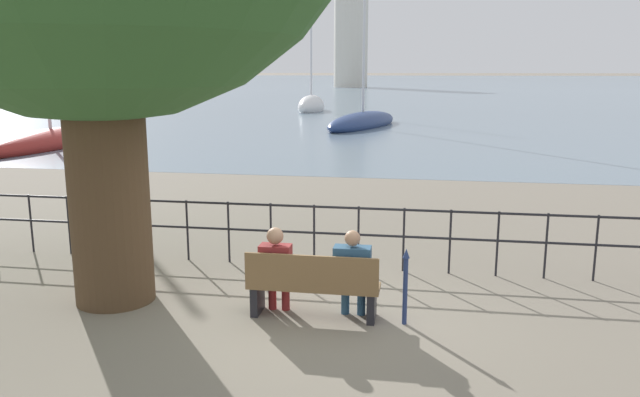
# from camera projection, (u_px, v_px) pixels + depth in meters

# --- Properties ---
(ground_plane) EXTENTS (1000.00, 1000.00, 0.00)m
(ground_plane) POSITION_uv_depth(u_px,v_px,m) (314.00, 316.00, 8.30)
(ground_plane) COLOR gray
(harbor_water) EXTENTS (600.00, 300.00, 0.01)m
(harbor_water) POSITION_uv_depth(u_px,v_px,m) (421.00, 81.00, 163.55)
(harbor_water) COLOR slate
(harbor_water) RESTS_ON ground_plane
(park_bench) EXTENTS (1.74, 0.45, 0.90)m
(park_bench) POSITION_uv_depth(u_px,v_px,m) (313.00, 287.00, 8.15)
(park_bench) COLOR brown
(park_bench) RESTS_ON ground_plane
(seated_person_left) EXTENTS (0.41, 0.35, 1.20)m
(seated_person_left) POSITION_uv_depth(u_px,v_px,m) (276.00, 266.00, 8.26)
(seated_person_left) COLOR maroon
(seated_person_left) RESTS_ON ground_plane
(seated_person_right) EXTENTS (0.48, 0.35, 1.20)m
(seated_person_right) POSITION_uv_depth(u_px,v_px,m) (352.00, 270.00, 8.10)
(seated_person_right) COLOR navy
(seated_person_right) RESTS_ON ground_plane
(promenade_railing) EXTENTS (13.97, 0.04, 1.05)m
(promenade_railing) POSITION_uv_depth(u_px,v_px,m) (336.00, 227.00, 10.19)
(promenade_railing) COLOR black
(promenade_railing) RESTS_ON ground_plane
(closed_umbrella) EXTENTS (0.09, 0.09, 1.01)m
(closed_umbrella) POSITION_uv_depth(u_px,v_px,m) (405.00, 282.00, 7.93)
(closed_umbrella) COLOR navy
(closed_umbrella) RESTS_ON ground_plane
(sailboat_0) EXTENTS (1.96, 5.22, 11.85)m
(sailboat_0) POSITION_uv_depth(u_px,v_px,m) (311.00, 106.00, 48.39)
(sailboat_0) COLOR white
(sailboat_0) RESTS_ON ground_plane
(sailboat_1) EXTENTS (2.56, 8.95, 11.05)m
(sailboat_1) POSITION_uv_depth(u_px,v_px,m) (51.00, 140.00, 26.31)
(sailboat_1) COLOR maroon
(sailboat_1) RESTS_ON ground_plane
(sailboat_2) EXTENTS (4.30, 8.76, 11.97)m
(sailboat_2) POSITION_uv_depth(u_px,v_px,m) (363.00, 122.00, 35.20)
(sailboat_2) COLOR navy
(sailboat_2) RESTS_ON ground_plane
(harbor_lighthouse) EXTENTS (6.06, 6.06, 18.91)m
(harbor_lighthouse) POSITION_uv_depth(u_px,v_px,m) (351.00, 37.00, 111.31)
(harbor_lighthouse) COLOR silver
(harbor_lighthouse) RESTS_ON ground_plane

